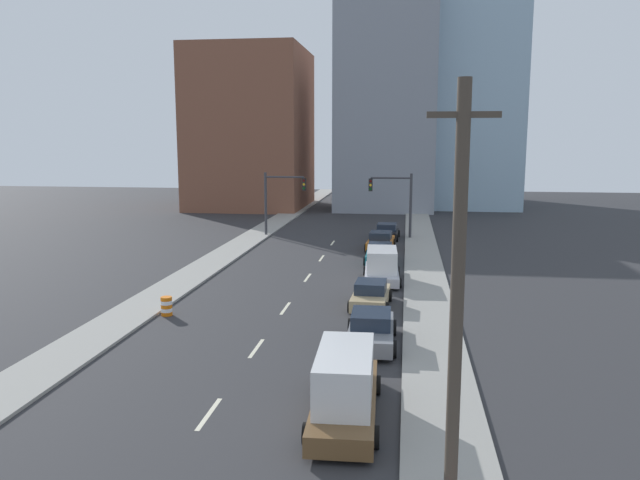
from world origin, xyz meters
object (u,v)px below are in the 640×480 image
utility_pole_right_near (457,297)px  sedan_tan (371,295)px  box_truck_brown (345,387)px  traffic_signal_left (278,195)px  sedan_gray (371,330)px  traffic_barrel (167,306)px  traffic_signal_right (398,197)px  sedan_orange (381,241)px  sedan_black (387,232)px  box_truck_silver (382,266)px  sedan_teal (380,254)px

utility_pole_right_near → sedan_tan: (-2.94, 17.71, -4.51)m
box_truck_brown → utility_pole_right_near: bearing=-56.8°
traffic_signal_left → sedan_gray: 31.22m
traffic_barrel → sedan_gray: bearing=-16.8°
traffic_signal_left → traffic_signal_right: 10.81m
utility_pole_right_near → box_truck_brown: bearing=125.0°
sedan_orange → sedan_black: sedan_orange is taller
box_truck_silver → sedan_gray: bearing=-92.6°
sedan_orange → sedan_gray: bearing=-85.3°
utility_pole_right_near → sedan_orange: (-3.15, 35.19, -4.48)m
box_truck_brown → sedan_orange: box_truck_brown is taller
traffic_signal_right → box_truck_brown: traffic_signal_right is taller
sedan_gray → sedan_tan: sedan_gray is taller
box_truck_brown → traffic_signal_left: bearing=103.0°
utility_pole_right_near → sedan_black: bearing=94.0°
sedan_black → traffic_signal_right: bearing=19.0°
box_truck_brown → sedan_gray: (0.40, 7.31, -0.40)m
traffic_signal_left → sedan_gray: traffic_signal_left is taller
box_truck_brown → sedan_black: 36.41m
sedan_teal → sedan_orange: bearing=91.4°
sedan_orange → traffic_barrel: bearing=-112.3°
utility_pole_right_near → traffic_signal_left: bearing=107.3°
traffic_signal_right → traffic_barrel: (-11.04, -26.24, -3.24)m
traffic_signal_right → sedan_orange: 6.61m
box_truck_brown → sedan_tan: (0.03, 13.48, -0.44)m
traffic_barrel → sedan_teal: (9.97, 14.92, 0.17)m
utility_pole_right_near → sedan_gray: size_ratio=2.11×
box_truck_silver → sedan_teal: bearing=90.8°
traffic_signal_left → box_truck_silver: 20.22m
sedan_tan → sedan_gray: bearing=-84.4°
utility_pole_right_near → box_truck_brown: size_ratio=1.60×
traffic_signal_left → box_truck_brown: traffic_signal_left is taller
sedan_gray → sedan_tan: bearing=92.2°
traffic_barrel → traffic_signal_right: bearing=67.2°
box_truck_brown → sedan_teal: (-0.00, 25.36, -0.42)m
traffic_signal_left → box_truck_brown: 38.05m
traffic_barrel → sedan_teal: 17.95m
traffic_signal_left → traffic_signal_right: size_ratio=1.00×
sedan_black → traffic_barrel: bearing=-108.8°
box_truck_silver → box_truck_brown: bearing=-93.8°
traffic_barrel → sedan_teal: bearing=56.2°
traffic_signal_left → sedan_tan: 25.37m
utility_pole_right_near → sedan_gray: 12.63m
box_truck_brown → sedan_orange: bearing=88.5°
sedan_tan → box_truck_silver: bearing=88.9°
traffic_barrel → box_truck_silver: 13.68m
traffic_barrel → sedan_tan: size_ratio=0.22×
sedan_orange → box_truck_brown: bearing=-86.4°
sedan_orange → sedan_tan: bearing=-86.1°
sedan_orange → sedan_black: bearing=89.8°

